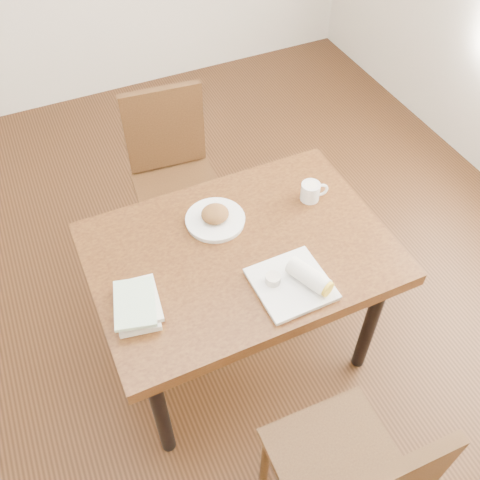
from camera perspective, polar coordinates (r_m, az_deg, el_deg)
name	(u,v)px	position (r m, az deg, el deg)	size (l,w,h in m)	color
ground	(240,347)	(2.72, 0.00, -11.32)	(4.00, 5.00, 0.01)	#472814
room_walls	(240,36)	(1.55, 0.00, 20.90)	(4.02, 5.02, 2.80)	silver
table	(240,262)	(2.17, 0.00, -2.35)	(1.18, 0.83, 0.75)	brown
chair_near	(354,478)	(1.92, 12.03, -23.62)	(0.43, 0.43, 0.95)	#4B3015
chair_far	(173,170)	(2.77, -7.15, 7.46)	(0.46, 0.46, 0.95)	#4E3116
plate_scone	(215,218)	(2.19, -2.66, 2.39)	(0.25, 0.25, 0.08)	white
coffee_mug	(311,191)	(2.29, 7.60, 5.19)	(0.12, 0.08, 0.08)	white
plate_burrito	(297,282)	(1.98, 6.06, -4.43)	(0.27, 0.27, 0.09)	white
book_stack	(137,305)	(1.94, -10.91, -6.78)	(0.20, 0.24, 0.06)	white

